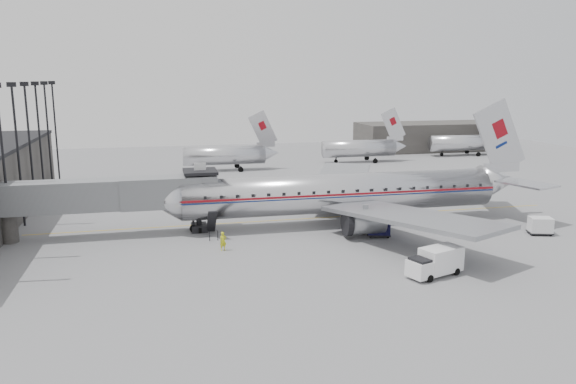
% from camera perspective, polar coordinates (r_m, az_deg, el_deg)
% --- Properties ---
extents(ground, '(160.00, 160.00, 0.00)m').
position_cam_1_polar(ground, '(57.40, 0.61, -4.32)').
color(ground, slate).
rests_on(ground, ground).
extents(hangar, '(30.00, 12.00, 6.00)m').
position_cam_1_polar(hangar, '(128.30, 13.88, 5.51)').
color(hangar, '#3A3735').
rests_on(hangar, ground).
extents(apron_line, '(60.00, 0.15, 0.01)m').
position_cam_1_polar(apron_line, '(63.74, 1.93, -2.71)').
color(apron_line, gold).
rests_on(apron_line, ground).
extents(jet_bridge, '(21.00, 6.20, 7.10)m').
position_cam_1_polar(jet_bridge, '(58.51, -16.33, -0.27)').
color(jet_bridge, slate).
rests_on(jet_bridge, ground).
extents(floodlight_masts, '(0.90, 42.25, 15.25)m').
position_cam_1_polar(floodlight_masts, '(68.50, -25.26, 4.30)').
color(floodlight_masts, black).
rests_on(floodlight_masts, ground).
extents(distant_aircraft_near, '(16.39, 3.20, 10.26)m').
position_cam_1_polar(distant_aircraft_near, '(97.16, -6.38, 3.79)').
color(distant_aircraft_near, silver).
rests_on(distant_aircraft_near, ground).
extents(distant_aircraft_mid, '(16.39, 3.20, 10.26)m').
position_cam_1_polar(distant_aircraft_mid, '(107.20, 7.32, 4.49)').
color(distant_aircraft_mid, silver).
rests_on(distant_aircraft_mid, ground).
extents(distant_aircraft_far, '(16.39, 3.20, 10.26)m').
position_cam_1_polar(distant_aircraft_far, '(121.16, 17.37, 4.86)').
color(distant_aircraft_far, silver).
rests_on(distant_aircraft_far, ground).
extents(airliner, '(42.75, 39.65, 13.53)m').
position_cam_1_polar(airliner, '(61.31, 6.17, -0.09)').
color(airliner, silver).
rests_on(airliner, ground).
extents(service_van, '(5.16, 3.32, 2.27)m').
position_cam_1_polar(service_van, '(46.89, 14.74, -6.85)').
color(service_van, white).
rests_on(service_van, ground).
extents(baggage_cart_navy, '(2.73, 2.37, 1.82)m').
position_cam_1_polar(baggage_cart_navy, '(57.26, 9.19, -3.51)').
color(baggage_cart_navy, black).
rests_on(baggage_cart_navy, ground).
extents(baggage_cart_white, '(2.66, 2.31, 1.76)m').
position_cam_1_polar(baggage_cart_white, '(62.67, 24.25, -3.11)').
color(baggage_cart_white, silver).
rests_on(baggage_cart_white, ground).
extents(ramp_worker, '(0.73, 0.58, 1.77)m').
position_cam_1_polar(ramp_worker, '(52.26, -6.61, -4.98)').
color(ramp_worker, '#CCD118').
rests_on(ramp_worker, ground).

